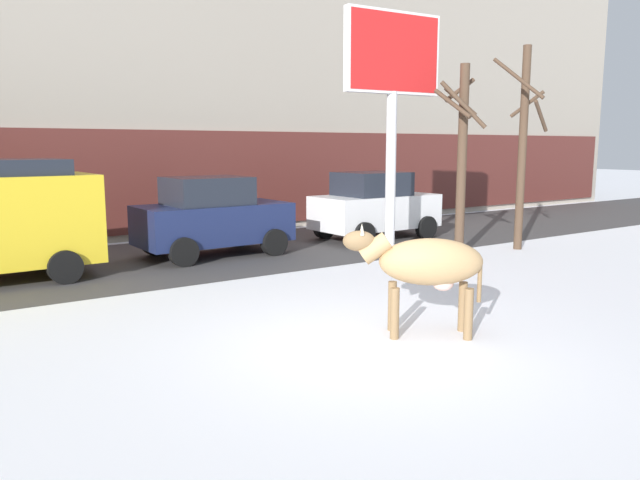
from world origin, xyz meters
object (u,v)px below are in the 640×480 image
Objects in this scene: cow_tan at (425,264)px; bare_tree_right_lot at (523,143)px; billboard at (393,68)px; car_white_hatchback at (375,206)px; bare_tree_left_lot at (461,152)px; car_navy_hatchback at (212,217)px; pedestrian_near_billboard at (384,196)px.

bare_tree_right_lot reaches higher than cow_tan.
car_white_hatchback is at bearing 58.90° from billboard.
bare_tree_left_lot is (4.90, 3.96, 1.43)m from cow_tan.
car_navy_hatchback is at bearing 152.62° from bare_tree_right_lot.
car_white_hatchback reaches higher than cow_tan.
car_white_hatchback is at bearing 55.22° from cow_tan.
cow_tan is 0.50× the size of car_white_hatchback.
pedestrian_near_billboard is (7.85, 10.13, -0.11)m from cow_tan.
car_navy_hatchback and car_white_hatchback have the same top height.
car_white_hatchback is 4.15m from pedestrian_near_billboard.
pedestrian_near_billboard is at bearing 64.48° from bare_tree_left_lot.
bare_tree_right_lot is (6.71, -3.48, 1.71)m from car_navy_hatchback.
cow_tan is 0.40× the size of bare_tree_left_lot.
bare_tree_right_lot is at bearing -60.70° from car_white_hatchback.
bare_tree_left_lot is (4.75, -3.29, 1.50)m from car_navy_hatchback.
billboard is 1.26× the size of bare_tree_left_lot.
bare_tree_right_lot reaches higher than car_navy_hatchback.
billboard is at bearing -33.49° from car_navy_hatchback.
billboard reaches higher than car_navy_hatchback.
car_white_hatchback is 0.72× the size of bare_tree_right_lot.
bare_tree_right_lot reaches higher than pedestrian_near_billboard.
cow_tan is 7.25m from car_navy_hatchback.
car_navy_hatchback is (0.14, 7.25, -0.07)m from cow_tan.
car_white_hatchback is 4.23m from bare_tree_right_lot.
pedestrian_near_billboard is 7.01m from bare_tree_left_lot.
billboard is 3.21× the size of pedestrian_near_billboard.
car_navy_hatchback is 4.82m from car_white_hatchback.
car_white_hatchback is (4.82, -0.10, 0.00)m from car_navy_hatchback.
billboard is 2.48m from bare_tree_left_lot.
car_white_hatchback is at bearing -133.99° from pedestrian_near_billboard.
bare_tree_right_lot is (3.22, -1.17, -1.68)m from billboard.
billboard is 1.57× the size of car_white_hatchback.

